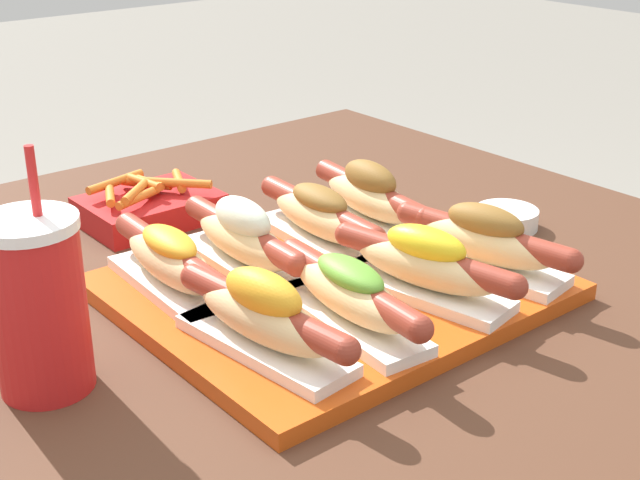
% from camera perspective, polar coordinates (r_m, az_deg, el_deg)
% --- Properties ---
extents(serving_tray, '(0.42, 0.37, 0.02)m').
position_cam_1_polar(serving_tray, '(0.95, 0.76, -3.07)').
color(serving_tray, '#CC4C14').
rests_on(serving_tray, patio_table).
extents(hot_dog_0, '(0.08, 0.23, 0.08)m').
position_cam_1_polar(hot_dog_0, '(0.80, -3.61, -4.90)').
color(hot_dog_0, white).
rests_on(hot_dog_0, serving_tray).
extents(hot_dog_1, '(0.08, 0.23, 0.07)m').
position_cam_1_polar(hot_dog_1, '(0.85, 1.93, -3.49)').
color(hot_dog_1, white).
rests_on(hot_dog_1, serving_tray).
extents(hot_dog_2, '(0.10, 0.22, 0.08)m').
position_cam_1_polar(hot_dog_2, '(0.91, 6.73, -1.58)').
color(hot_dog_2, white).
rests_on(hot_dog_2, serving_tray).
extents(hot_dog_3, '(0.09, 0.22, 0.08)m').
position_cam_1_polar(hot_dog_3, '(0.98, 10.44, -0.05)').
color(hot_dog_3, white).
rests_on(hot_dog_3, serving_tray).
extents(hot_dog_4, '(0.07, 0.23, 0.07)m').
position_cam_1_polar(hot_dog_4, '(0.93, -9.54, -1.36)').
color(hot_dog_4, white).
rests_on(hot_dog_4, serving_tray).
extents(hot_dog_5, '(0.07, 0.23, 0.08)m').
position_cam_1_polar(hot_dog_5, '(0.97, -4.93, 0.13)').
color(hot_dog_5, white).
rests_on(hot_dog_5, serving_tray).
extents(hot_dog_6, '(0.07, 0.23, 0.07)m').
position_cam_1_polar(hot_dog_6, '(1.03, -0.03, 1.52)').
color(hot_dog_6, white).
rests_on(hot_dog_6, serving_tray).
extents(hot_dog_7, '(0.08, 0.23, 0.08)m').
position_cam_1_polar(hot_dog_7, '(1.09, 3.33, 2.78)').
color(hot_dog_7, white).
rests_on(hot_dog_7, serving_tray).
extents(sauce_bowl, '(0.08, 0.08, 0.02)m').
position_cam_1_polar(sauce_bowl, '(1.15, 11.84, 1.44)').
color(sauce_bowl, white).
rests_on(sauce_bowl, patio_table).
extents(drink_cup, '(0.09, 0.09, 0.22)m').
position_cam_1_polar(drink_cup, '(0.80, -17.60, -3.96)').
color(drink_cup, red).
rests_on(drink_cup, patio_table).
extents(fries_basket, '(0.17, 0.12, 0.06)m').
position_cam_1_polar(fries_basket, '(1.17, -10.88, 2.15)').
color(fries_basket, '#B21919').
rests_on(fries_basket, patio_table).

